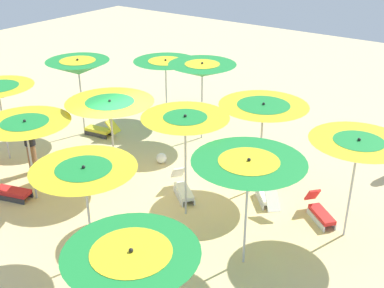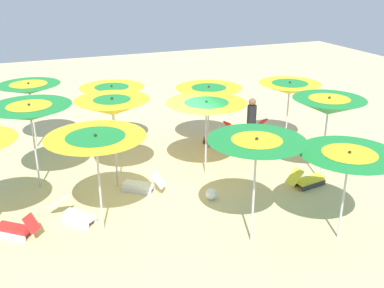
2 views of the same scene
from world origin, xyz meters
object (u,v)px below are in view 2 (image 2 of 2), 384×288
at_px(beach_umbrella_10, 328,106).
at_px(lounger_1, 142,185).
at_px(beach_umbrella_8, 256,149).
at_px(lounger_2, 75,214).
at_px(beach_umbrella_4, 112,107).
at_px(beach_umbrella_5, 96,143).
at_px(lounger_3, 270,133).
at_px(beach_ball, 211,194).
at_px(beachgoer_0, 251,124).
at_px(beach_umbrella_7, 206,109).
at_px(beach_umbrella_6, 209,92).
at_px(lounger_5, 307,180).
at_px(beach_umbrella_3, 112,92).
at_px(beach_umbrella_9, 289,88).
at_px(beach_umbrella_11, 349,160).
at_px(lounger_0, 219,136).
at_px(beach_umbrella_0, 29,89).
at_px(lounger_4, 16,228).
at_px(beach_umbrella_1, 30,113).

bearing_deg(beach_umbrella_10, lounger_1, 165.84).
bearing_deg(beach_umbrella_8, lounger_2, 147.07).
bearing_deg(beach_umbrella_4, beach_umbrella_5, -111.66).
xyz_separation_m(lounger_3, beach_ball, (-3.80, -3.34, -0.06)).
height_order(beachgoer_0, beach_ball, beachgoer_0).
bearing_deg(beach_umbrella_7, beach_umbrella_10, -28.71).
distance_m(beach_umbrella_6, lounger_5, 4.30).
height_order(beach_umbrella_3, beach_umbrella_6, beach_umbrella_3).
distance_m(beach_umbrella_8, beach_umbrella_9, 5.86).
xyz_separation_m(beach_umbrella_11, lounger_1, (-3.54, 3.80, -1.72)).
height_order(lounger_0, beach_ball, lounger_0).
distance_m(beach_umbrella_3, lounger_2, 4.82).
relative_size(beach_umbrella_3, beach_umbrella_4, 0.87).
bearing_deg(beach_umbrella_3, beach_umbrella_0, 150.91).
bearing_deg(lounger_1, beach_umbrella_8, 154.67).
bearing_deg(lounger_0, lounger_2, 15.44).
distance_m(beach_umbrella_7, beach_umbrella_9, 3.48).
distance_m(beach_umbrella_4, beach_umbrella_5, 2.25).
height_order(beach_umbrella_0, beach_umbrella_7, beach_umbrella_7).
height_order(beach_umbrella_8, lounger_3, beach_umbrella_8).
bearing_deg(beach_umbrella_9, beach_umbrella_11, -109.89).
relative_size(beach_umbrella_6, beach_umbrella_10, 0.86).
height_order(beach_umbrella_0, lounger_3, beach_umbrella_0).
height_order(lounger_3, lounger_5, lounger_3).
distance_m(lounger_1, lounger_2, 2.12).
bearing_deg(lounger_4, beach_umbrella_5, -153.51).
bearing_deg(beach_ball, beach_umbrella_10, -2.67).
bearing_deg(lounger_5, beach_umbrella_8, -155.79).
xyz_separation_m(beach_umbrella_4, beach_ball, (2.13, -1.70, -2.15)).
bearing_deg(lounger_4, beach_umbrella_10, -141.81).
bearing_deg(lounger_2, beach_umbrella_7, 65.41).
xyz_separation_m(beach_umbrella_1, lounger_5, (6.93, -2.78, -1.96)).
relative_size(beach_umbrella_9, lounger_0, 1.68).
xyz_separation_m(beach_umbrella_10, lounger_0, (-1.39, 3.89, -2.02)).
height_order(beach_umbrella_5, lounger_3, beach_umbrella_5).
distance_m(beach_umbrella_0, beach_umbrella_7, 6.11).
bearing_deg(beach_ball, lounger_4, 179.38).
bearing_deg(beach_umbrella_4, beach_umbrella_10, -18.70).
bearing_deg(lounger_5, beach_umbrella_7, 134.01).
bearing_deg(lounger_0, beach_umbrella_3, -25.45).
height_order(beach_umbrella_3, beach_umbrella_5, beach_umbrella_5).
height_order(beach_umbrella_10, lounger_1, beach_umbrella_10).
bearing_deg(beach_umbrella_4, lounger_3, 15.49).
height_order(beach_umbrella_10, beachgoer_0, beach_umbrella_10).
height_order(beach_umbrella_11, lounger_0, beach_umbrella_11).
bearing_deg(beach_umbrella_11, lounger_4, 157.83).
distance_m(beach_umbrella_0, beach_umbrella_4, 4.34).
bearing_deg(beachgoer_0, beach_umbrella_5, -107.02).
distance_m(beach_umbrella_1, beach_umbrella_8, 6.19).
bearing_deg(lounger_1, beach_umbrella_4, -10.73).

